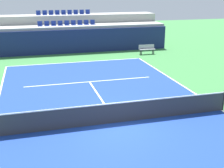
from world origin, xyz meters
The scene contains 13 objects.
ground_plane centered at (0.00, 0.00, 0.00)m, with size 80.00×80.00×0.00m, color #387A3D.
court_surface centered at (0.00, 0.00, 0.01)m, with size 11.00×24.00×0.01m, color navy.
baseline_far centered at (0.00, 11.95, 0.01)m, with size 11.00×0.10×0.00m, color white.
sideline_right centered at (5.45, 0.00, 0.01)m, with size 0.10×24.00×0.00m, color white.
service_line_far centered at (0.00, 6.40, 0.01)m, with size 8.26×0.10×0.00m, color white.
centre_service_line centered at (0.00, 3.20, 0.01)m, with size 0.10×6.40×0.00m, color white.
back_wall centered at (0.00, 15.64, 1.09)m, with size 18.92×0.30×2.18m, color navy.
stands_tier_lower centered at (0.00, 16.99, 1.21)m, with size 18.92×2.40×2.42m, color #9E9E99.
stands_tier_upper centered at (0.00, 19.39, 1.61)m, with size 18.92×2.40×3.22m, color #9E9E99.
seating_row_lower centered at (0.00, 17.08, 2.54)m, with size 5.43×0.44×0.44m.
seating_row_upper centered at (0.00, 19.48, 3.34)m, with size 5.43×0.44×0.44m.
tennis_net centered at (0.00, 0.00, 0.51)m, with size 11.08×0.08×1.07m.
player_bench centered at (6.74, 13.44, 0.51)m, with size 1.50×0.40×0.85m.
Camera 1 is at (-3.50, -11.99, 5.87)m, focal length 48.38 mm.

